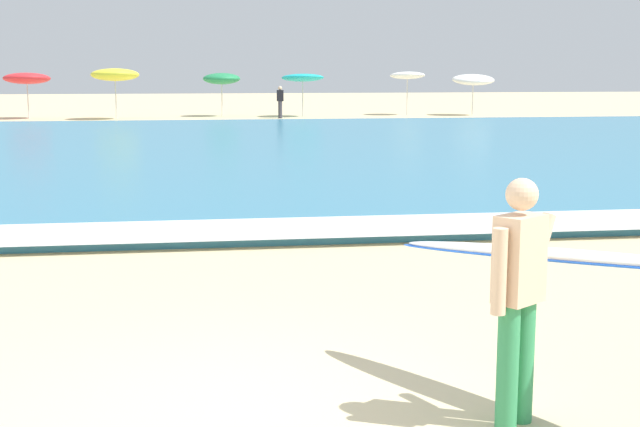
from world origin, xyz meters
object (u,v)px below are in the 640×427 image
Objects in this scene: beach_umbrella_1 at (27,78)px; surfer_with_board at (541,273)px; beach_umbrella_3 at (222,79)px; beach_umbrella_5 at (407,75)px; beach_umbrella_6 at (473,80)px; beach_umbrella_4 at (303,78)px; beachgoer_near_row_left at (280,101)px; beach_umbrella_2 at (115,75)px.

surfer_with_board is at bearing -74.97° from beach_umbrella_1.
surfer_with_board is 39.43m from beach_umbrella_3.
beach_umbrella_5 is at bearing 77.48° from surfer_with_board.
surfer_with_board is 1.17× the size of beach_umbrella_6.
surfer_with_board is 1.12× the size of beach_umbrella_5.
beach_umbrella_4 is at bearing -179.43° from beach_umbrella_6.
surfer_with_board is 1.64× the size of beachgoer_near_row_left.
surfer_with_board is 1.13× the size of beach_umbrella_1.
beach_umbrella_1 is 19.13m from beach_umbrella_5.
beach_umbrella_3 reaches higher than beach_umbrella_6.
beach_umbrella_5 reaches higher than beach_umbrella_6.
beach_umbrella_4 reaches higher than beach_umbrella_6.
beach_umbrella_3 is at bearing 5.13° from beach_umbrella_1.
beachgoer_near_row_left is (2.77, -2.16, -1.06)m from beach_umbrella_3.
beach_umbrella_2 is (4.28, -1.14, 0.18)m from beach_umbrella_1.
beach_umbrella_4 is at bearing -170.97° from beach_umbrella_5.
beach_umbrella_1 is 1.03× the size of beach_umbrella_3.
beach_umbrella_6 is at bearing 0.11° from beach_umbrella_1.
beach_umbrella_1 reaches higher than beachgoer_near_row_left.
beach_umbrella_5 is 7.36m from beachgoer_near_row_left.
beach_umbrella_1 is 22.43m from beach_umbrella_6.
beach_umbrella_3 is (-0.95, 39.41, 0.87)m from surfer_with_board.
beach_umbrella_2 is 9.24m from beach_umbrella_4.
surfer_with_board is 1.17× the size of beach_umbrella_3.
beach_umbrella_2 is 1.12× the size of beach_umbrella_3.
beach_umbrella_2 is 14.96m from beach_umbrella_5.
beach_umbrella_1 is 0.99× the size of beach_umbrella_5.
beach_umbrella_5 is at bearing 166.31° from beach_umbrella_6.
beach_umbrella_5 is (5.65, 0.90, 0.10)m from beach_umbrella_4.
beach_umbrella_1 reaches higher than beach_umbrella_6.
beach_umbrella_5 reaches higher than beachgoer_near_row_left.
beach_umbrella_2 is (-6.08, 37.43, 1.09)m from surfer_with_board.
beach_umbrella_3 is (9.41, 0.84, -0.04)m from beach_umbrella_1.
beach_umbrella_5 is 1.46× the size of beachgoer_near_row_left.
surfer_with_board is 38.66m from beach_umbrella_4.
beach_umbrella_2 is 18.19m from beach_umbrella_6.
beach_umbrella_2 is at bearing -158.88° from beach_umbrella_3.
beach_umbrella_1 is 1.45× the size of beachgoer_near_row_left.
beach_umbrella_1 is 1.03× the size of beach_umbrella_4.
beach_umbrella_2 reaches higher than beach_umbrella_1.
beach_umbrella_3 is 13.04m from beach_umbrella_6.
beachgoer_near_row_left is (1.83, 37.25, -0.19)m from surfer_with_board.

